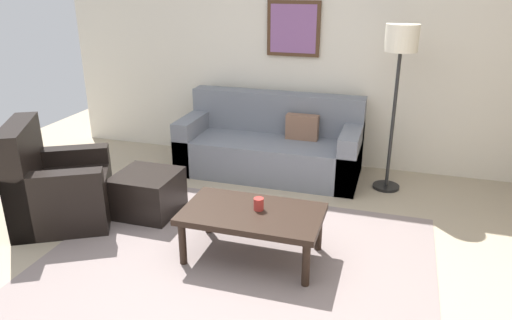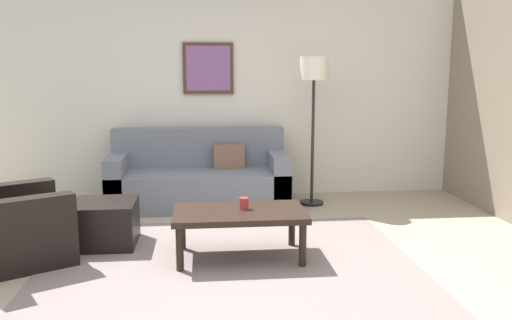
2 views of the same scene
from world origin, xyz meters
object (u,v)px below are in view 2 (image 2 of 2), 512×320
Objects in this scene: ottoman at (105,223)px; lamp_standing at (314,84)px; armchair_leather at (4,227)px; couch_main at (199,179)px; cup at (244,203)px; framed_artwork at (208,68)px; coffee_table at (239,216)px.

ottoman is 2.78m from lamp_standing.
lamp_standing is (2.89, 1.66, 1.10)m from armchair_leather.
couch_main is 1.86× the size of armchair_leather.
cup is 0.16× the size of framed_artwork.
couch_main is at bearing -107.74° from framed_artwork.
lamp_standing is (0.93, 1.67, 0.95)m from cup.
coffee_table is 11.23× the size of cup.
cup is (0.38, -1.80, 0.16)m from couch_main.
couch_main is at bearing 101.97° from cup.
couch_main is 20.69× the size of cup.
couch_main is 3.62× the size of ottoman.
coffee_table is 2.56m from framed_artwork.
cup is at bearing -0.38° from armchair_leather.
armchair_leather is (-1.57, -1.79, 0.01)m from couch_main.
framed_artwork is (0.13, 0.40, 1.28)m from couch_main.
cup is 0.06× the size of lamp_standing.
couch_main is 1.72m from lamp_standing.
armchair_leather reaches higher than couch_main.
armchair_leather is 3.05m from framed_artwork.
framed_artwork reaches higher than coffee_table.
framed_artwork is at bearing 95.47° from coffee_table.
armchair_leather reaches higher than ottoman.
ottoman is 2.46m from framed_artwork.
lamp_standing reaches higher than ottoman.
framed_artwork is (1.70, 2.18, 1.27)m from armchair_leather.
cup is (1.23, -0.41, 0.26)m from ottoman.
framed_artwork is (-1.19, 0.53, 0.17)m from lamp_standing.
couch_main is 2.38m from armchair_leather.
cup is (0.04, 0.04, 0.10)m from coffee_table.
coffee_table is 1.80× the size of framed_artwork.
framed_artwork is (0.98, 1.78, 1.38)m from ottoman.
framed_artwork is at bearing 61.33° from ottoman.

